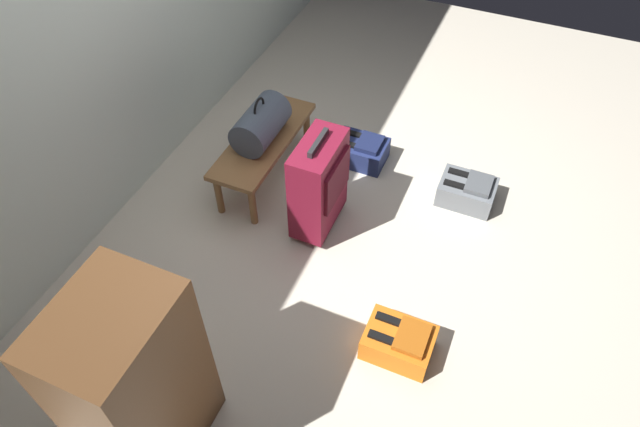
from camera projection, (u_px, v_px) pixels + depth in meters
ground_plane at (351, 227)px, 3.85m from camera, size 6.60×6.60×0.00m
bench at (264, 144)px, 3.95m from camera, size 1.00×0.36×0.37m
duffel_bag_slate at (261, 124)px, 3.81m from camera, size 0.44×0.26×0.34m
cell_phone at (280, 113)px, 4.09m from camera, size 0.07×0.14×0.01m
suitcase_upright_burgundy at (319, 184)px, 3.59m from camera, size 0.46×0.26×0.74m
backpack_navy at (361, 151)px, 4.23m from camera, size 0.28×0.38×0.21m
backpack_orange at (399, 342)px, 3.15m from camera, size 0.28×0.38×0.21m
backpack_grey at (467, 191)px, 3.95m from camera, size 0.28×0.38×0.21m
side_cabinet at (136, 384)px, 2.50m from camera, size 0.56×0.44×1.10m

